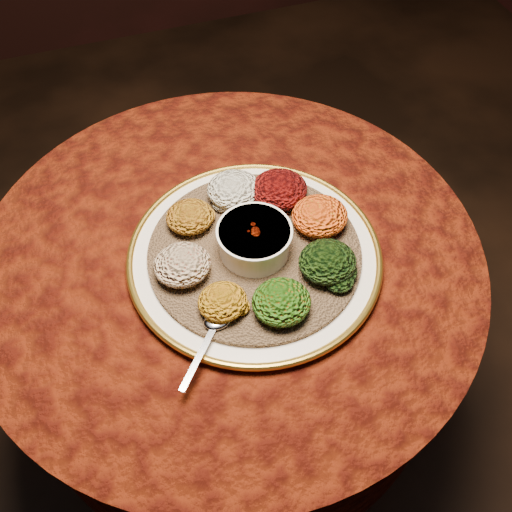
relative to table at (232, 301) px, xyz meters
name	(u,v)px	position (x,y,z in m)	size (l,w,h in m)	color
table	(232,301)	(0.00, 0.00, 0.00)	(0.96, 0.96, 0.73)	black
platter	(254,255)	(0.04, -0.04, 0.19)	(0.51, 0.51, 0.02)	white
injera	(254,252)	(0.04, -0.04, 0.20)	(0.39, 0.39, 0.01)	olive
stew_bowl	(254,239)	(0.04, -0.04, 0.24)	(0.13, 0.13, 0.06)	white
spoon	(214,326)	(-0.08, -0.17, 0.21)	(0.11, 0.12, 0.01)	silver
portion_ayib	(234,189)	(0.04, 0.10, 0.23)	(0.10, 0.10, 0.05)	beige
portion_kitfo	(279,190)	(0.12, 0.07, 0.23)	(0.11, 0.10, 0.05)	black
portion_tikil	(320,216)	(0.17, -0.02, 0.23)	(0.11, 0.10, 0.05)	#B8880F
portion_gomen	(327,262)	(0.14, -0.12, 0.23)	(0.10, 0.10, 0.05)	black
portion_mixveg	(281,302)	(0.04, -0.17, 0.23)	(0.10, 0.09, 0.05)	#963909
portion_kik	(223,302)	(-0.05, -0.14, 0.23)	(0.08, 0.08, 0.04)	#AC670F
portion_timatim	(182,265)	(-0.10, -0.04, 0.23)	(0.10, 0.10, 0.05)	maroon
portion_shiro	(190,217)	(-0.05, 0.06, 0.23)	(0.09, 0.08, 0.04)	#916011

